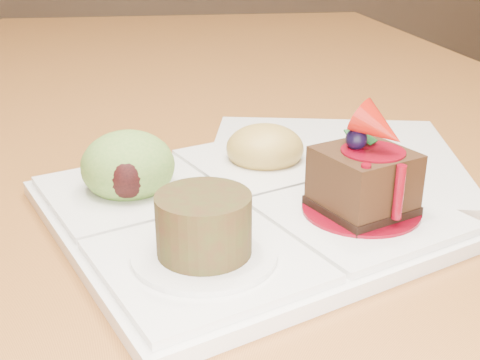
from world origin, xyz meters
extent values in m
cube|color=#A06429|center=(0.00, 0.00, 0.73)|extent=(1.00, 1.80, 0.04)
cylinder|color=#A06429|center=(-0.44, 0.84, 0.35)|extent=(0.06, 0.06, 0.71)
cylinder|color=#A06429|center=(0.44, 0.84, 0.35)|extent=(0.06, 0.06, 0.71)
cube|color=silver|center=(-0.03, -0.41, 0.76)|extent=(0.38, 0.38, 0.01)
cube|color=silver|center=(0.06, -0.45, 0.77)|extent=(0.18, 0.18, 0.01)
cube|color=silver|center=(-0.06, -0.50, 0.77)|extent=(0.18, 0.18, 0.01)
cube|color=silver|center=(-0.12, -0.37, 0.77)|extent=(0.18, 0.18, 0.01)
cube|color=silver|center=(0.01, -0.32, 0.77)|extent=(0.18, 0.18, 0.01)
cylinder|color=#6B0411|center=(0.06, -0.45, 0.77)|extent=(0.09, 0.09, 0.00)
cube|color=black|center=(0.06, -0.45, 0.77)|extent=(0.09, 0.09, 0.01)
cube|color=black|center=(0.06, -0.45, 0.80)|extent=(0.08, 0.08, 0.04)
cylinder|color=#6B0411|center=(0.06, -0.45, 0.82)|extent=(0.05, 0.05, 0.00)
sphere|color=black|center=(0.06, -0.44, 0.83)|extent=(0.02, 0.02, 0.02)
cone|color=#A3140A|center=(0.07, -0.45, 0.84)|extent=(0.05, 0.05, 0.04)
cube|color=#134E1B|center=(0.07, -0.43, 0.83)|extent=(0.02, 0.02, 0.01)
cube|color=#134E1B|center=(0.06, -0.43, 0.83)|extent=(0.01, 0.02, 0.01)
cylinder|color=#6B0411|center=(0.05, -0.48, 0.80)|extent=(0.01, 0.01, 0.05)
cylinder|color=#6B0411|center=(0.08, -0.48, 0.80)|extent=(0.01, 0.01, 0.04)
cylinder|color=#6B0411|center=(0.03, -0.44, 0.80)|extent=(0.01, 0.01, 0.04)
cylinder|color=silver|center=(-0.06, -0.50, 0.77)|extent=(0.10, 0.10, 0.00)
cylinder|color=#3D1E11|center=(-0.06, -0.50, 0.79)|extent=(0.06, 0.06, 0.04)
cylinder|color=#40210D|center=(-0.06, -0.50, 0.81)|extent=(0.05, 0.05, 0.00)
ellipsoid|color=olive|center=(-0.12, -0.37, 0.79)|extent=(0.08, 0.08, 0.06)
ellipsoid|color=black|center=(-0.12, -0.40, 0.79)|extent=(0.04, 0.03, 0.04)
ellipsoid|color=#A8883C|center=(0.01, -0.32, 0.78)|extent=(0.08, 0.08, 0.05)
cube|color=orange|center=(0.03, -0.31, 0.79)|extent=(0.02, 0.02, 0.02)
cube|color=#467B1A|center=(0.02, -0.30, 0.78)|extent=(0.02, 0.02, 0.02)
cube|color=orange|center=(0.00, -0.31, 0.78)|extent=(0.02, 0.02, 0.02)
cube|color=#467B1A|center=(-0.01, -0.31, 0.78)|extent=(0.02, 0.02, 0.02)
cube|color=orange|center=(0.00, -0.33, 0.78)|extent=(0.02, 0.02, 0.02)
cube|color=#467B1A|center=(0.01, -0.33, 0.79)|extent=(0.02, 0.02, 0.02)
cube|color=orange|center=(0.03, -0.33, 0.78)|extent=(0.02, 0.02, 0.02)
cube|color=silver|center=(0.08, -0.30, 0.76)|extent=(0.30, 0.30, 0.01)
camera|label=1|loc=(-0.09, -0.86, 0.97)|focal=45.00mm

